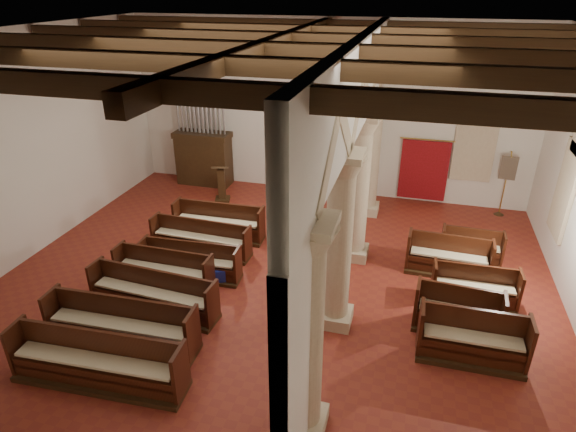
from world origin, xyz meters
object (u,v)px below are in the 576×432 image
at_px(pipe_organ, 203,149).
at_px(aisle_pew_0, 471,344).
at_px(processional_banner, 503,193).
at_px(nave_pew_0, 99,368).
at_px(lectern, 222,186).

relative_size(pipe_organ, aisle_pew_0, 2.06).
xyz_separation_m(processional_banner, nave_pew_0, (-8.30, -10.00, -0.41)).
bearing_deg(processional_banner, pipe_organ, -174.29).
bearing_deg(pipe_organ, aisle_pew_0, -39.12).
relative_size(lectern, aisle_pew_0, 0.65).
relative_size(nave_pew_0, aisle_pew_0, 1.64).
xyz_separation_m(pipe_organ, processional_banner, (10.57, -0.01, -0.60)).
height_order(processional_banner, nave_pew_0, processional_banner).
bearing_deg(nave_pew_0, aisle_pew_0, 17.26).
bearing_deg(lectern, processional_banner, -8.42).
relative_size(lectern, nave_pew_0, 0.40).
bearing_deg(pipe_organ, lectern, -47.87).
height_order(processional_banner, aisle_pew_0, processional_banner).
bearing_deg(aisle_pew_0, nave_pew_0, -160.25).
height_order(lectern, aisle_pew_0, lectern).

